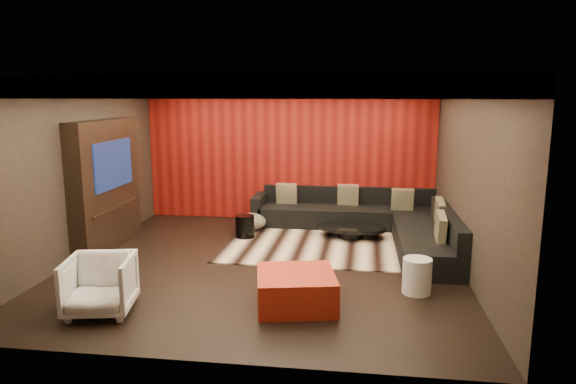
# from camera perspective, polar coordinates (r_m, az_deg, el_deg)

# --- Properties ---
(floor) EXTENTS (6.00, 6.00, 0.02)m
(floor) POSITION_cam_1_polar(r_m,az_deg,el_deg) (8.11, -2.69, -8.12)
(floor) COLOR black
(floor) RESTS_ON ground
(ceiling) EXTENTS (6.00, 6.00, 0.02)m
(ceiling) POSITION_cam_1_polar(r_m,az_deg,el_deg) (7.67, -2.88, 12.22)
(ceiling) COLOR silver
(ceiling) RESTS_ON ground
(wall_back) EXTENTS (6.00, 0.02, 2.80)m
(wall_back) POSITION_cam_1_polar(r_m,az_deg,el_deg) (10.71, 0.13, 4.29)
(wall_back) COLOR black
(wall_back) RESTS_ON ground
(wall_left) EXTENTS (0.02, 6.00, 2.80)m
(wall_left) POSITION_cam_1_polar(r_m,az_deg,el_deg) (8.82, -22.41, 2.05)
(wall_left) COLOR black
(wall_left) RESTS_ON ground
(wall_right) EXTENTS (0.02, 6.00, 2.80)m
(wall_right) POSITION_cam_1_polar(r_m,az_deg,el_deg) (7.81, 19.50, 1.20)
(wall_right) COLOR black
(wall_right) RESTS_ON ground
(red_feature_wall) EXTENTS (5.98, 0.05, 2.78)m
(red_feature_wall) POSITION_cam_1_polar(r_m,az_deg,el_deg) (10.67, 0.10, 4.26)
(red_feature_wall) COLOR #6B0C0A
(red_feature_wall) RESTS_ON ground
(soffit_back) EXTENTS (6.00, 0.60, 0.22)m
(soffit_back) POSITION_cam_1_polar(r_m,az_deg,el_deg) (10.34, -0.10, 11.21)
(soffit_back) COLOR silver
(soffit_back) RESTS_ON ground
(soffit_front) EXTENTS (6.00, 0.60, 0.22)m
(soffit_front) POSITION_cam_1_polar(r_m,az_deg,el_deg) (5.04, -8.59, 11.48)
(soffit_front) COLOR silver
(soffit_front) RESTS_ON ground
(soffit_left) EXTENTS (0.60, 4.80, 0.22)m
(soffit_left) POSITION_cam_1_polar(r_m,az_deg,el_deg) (8.58, -21.22, 10.57)
(soffit_left) COLOR silver
(soffit_left) RESTS_ON ground
(soffit_right) EXTENTS (0.60, 4.80, 0.22)m
(soffit_right) POSITION_cam_1_polar(r_m,az_deg,el_deg) (7.65, 17.80, 10.83)
(soffit_right) COLOR silver
(soffit_right) RESTS_ON ground
(cove_back) EXTENTS (4.80, 0.08, 0.04)m
(cove_back) POSITION_cam_1_polar(r_m,az_deg,el_deg) (10.00, -0.36, 10.71)
(cove_back) COLOR #FFD899
(cove_back) RESTS_ON ground
(cove_front) EXTENTS (4.80, 0.08, 0.04)m
(cove_front) POSITION_cam_1_polar(r_m,az_deg,el_deg) (5.37, -7.54, 10.50)
(cove_front) COLOR #FFD899
(cove_front) RESTS_ON ground
(cove_left) EXTENTS (0.08, 4.80, 0.04)m
(cove_left) POSITION_cam_1_polar(r_m,az_deg,el_deg) (8.42, -19.12, 10.10)
(cove_left) COLOR #FFD899
(cove_left) RESTS_ON ground
(cove_right) EXTENTS (0.08, 4.80, 0.04)m
(cove_right) POSITION_cam_1_polar(r_m,az_deg,el_deg) (7.60, 15.20, 10.30)
(cove_right) COLOR #FFD899
(cove_right) RESTS_ON ground
(tv_surround) EXTENTS (0.30, 2.00, 2.20)m
(tv_surround) POSITION_cam_1_polar(r_m,az_deg,el_deg) (9.31, -19.60, 0.79)
(tv_surround) COLOR black
(tv_surround) RESTS_ON ground
(tv_screen) EXTENTS (0.04, 1.30, 0.80)m
(tv_screen) POSITION_cam_1_polar(r_m,az_deg,el_deg) (9.18, -18.85, 2.92)
(tv_screen) COLOR black
(tv_screen) RESTS_ON ground
(tv_shelf) EXTENTS (0.04, 1.60, 0.04)m
(tv_shelf) POSITION_cam_1_polar(r_m,az_deg,el_deg) (9.31, -18.57, -1.65)
(tv_shelf) COLOR black
(tv_shelf) RESTS_ON ground
(rug) EXTENTS (4.06, 3.08, 0.02)m
(rug) POSITION_cam_1_polar(r_m,az_deg,el_deg) (9.32, 5.78, -5.51)
(rug) COLOR beige
(rug) RESTS_ON floor
(coffee_table) EXTENTS (1.45, 1.45, 0.21)m
(coffee_table) POSITION_cam_1_polar(r_m,az_deg,el_deg) (9.55, 6.99, -4.39)
(coffee_table) COLOR black
(coffee_table) RESTS_ON rug
(drum_stool) EXTENTS (0.38, 0.38, 0.41)m
(drum_stool) POSITION_cam_1_polar(r_m,az_deg,el_deg) (9.50, -4.82, -3.82)
(drum_stool) COLOR black
(drum_stool) RESTS_ON rug
(striped_pouf) EXTENTS (0.75, 0.75, 0.33)m
(striped_pouf) POSITION_cam_1_polar(r_m,az_deg,el_deg) (10.00, -4.18, -3.31)
(striped_pouf) COLOR #C2B897
(striped_pouf) RESTS_ON rug
(white_side_table) EXTENTS (0.46, 0.46, 0.48)m
(white_side_table) POSITION_cam_1_polar(r_m,az_deg,el_deg) (7.13, 14.13, -9.03)
(white_side_table) COLOR silver
(white_side_table) RESTS_ON floor
(orange_ottoman) EXTENTS (1.13, 1.13, 0.43)m
(orange_ottoman) POSITION_cam_1_polar(r_m,az_deg,el_deg) (6.55, 0.88, -10.75)
(orange_ottoman) COLOR #A72115
(orange_ottoman) RESTS_ON floor
(armchair) EXTENTS (0.90, 0.91, 0.71)m
(armchair) POSITION_cam_1_polar(r_m,az_deg,el_deg) (6.68, -20.18, -9.68)
(armchair) COLOR silver
(armchair) RESTS_ON floor
(sectional_sofa) EXTENTS (3.65, 3.50, 0.75)m
(sectional_sofa) POSITION_cam_1_polar(r_m,az_deg,el_deg) (9.70, 9.45, -3.39)
(sectional_sofa) COLOR black
(sectional_sofa) RESTS_ON floor
(throw_pillows) EXTENTS (3.12, 2.77, 0.50)m
(throw_pillows) POSITION_cam_1_polar(r_m,az_deg,el_deg) (9.63, 9.99, -1.33)
(throw_pillows) COLOR #C1B88D
(throw_pillows) RESTS_ON sectional_sofa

